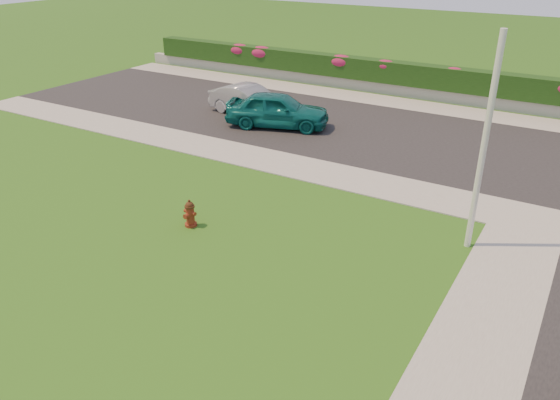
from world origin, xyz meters
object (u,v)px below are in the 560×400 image
Objects in this scene: sedan_teal at (278,110)px; utility_pole at (484,147)px; sedan_silver at (249,101)px; fire_hydrant at (190,214)px.

sedan_teal is 0.79× the size of utility_pole.
sedan_silver is at bearing 48.76° from sedan_teal.
sedan_teal is 11.57m from utility_pole.
sedan_silver is 13.74m from utility_pole.
sedan_teal is at bearing 147.59° from utility_pole.
utility_pole is (11.65, -6.97, 2.09)m from sedan_silver.
fire_hydrant is at bearing -147.33° from sedan_silver.
sedan_silver is 0.72× the size of utility_pole.
sedan_teal is 2.21m from sedan_silver.
sedan_teal is at bearing -105.32° from sedan_silver.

